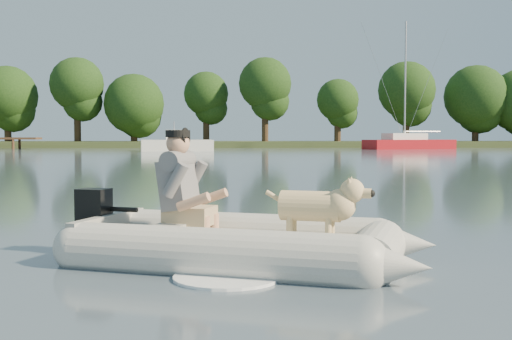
{
  "coord_description": "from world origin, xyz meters",
  "views": [
    {
      "loc": [
        -0.36,
        -6.01,
        1.17
      ],
      "look_at": [
        0.01,
        1.83,
        0.75
      ],
      "focal_mm": 45.0,
      "sensor_mm": 36.0,
      "label": 1
    }
  ],
  "objects": [
    {
      "name": "water",
      "position": [
        0.0,
        0.0,
        0.0
      ],
      "size": [
        160.0,
        160.0,
        0.0
      ],
      "primitive_type": "plane",
      "color": "slate",
      "rests_on": "ground"
    },
    {
      "name": "shore_bank",
      "position": [
        0.0,
        62.0,
        0.25
      ],
      "size": [
        160.0,
        12.0,
        0.7
      ],
      "primitive_type": "cube",
      "color": "#47512D",
      "rests_on": "water"
    },
    {
      "name": "treeline",
      "position": [
        8.59,
        61.06,
        5.3
      ],
      "size": [
        91.1,
        7.35,
        9.27
      ],
      "color": "#332316",
      "rests_on": "shore_bank"
    },
    {
      "name": "dinghy",
      "position": [
        -0.19,
        -0.15,
        0.56
      ],
      "size": [
        5.58,
        4.99,
        1.31
      ],
      "primitive_type": null,
      "rotation": [
        0.0,
        0.0,
        -0.35
      ],
      "color": "#ACACA6",
      "rests_on": "water"
    },
    {
      "name": "man",
      "position": [
        -0.8,
        0.12,
        0.73
      ],
      "size": [
        0.84,
        0.78,
        1.02
      ],
      "primitive_type": null,
      "rotation": [
        0.0,
        0.0,
        -0.35
      ],
      "color": "slate",
      "rests_on": "dinghy"
    },
    {
      "name": "dog",
      "position": [
        0.4,
        -0.31,
        0.49
      ],
      "size": [
        0.93,
        0.59,
        0.59
      ],
      "primitive_type": null,
      "rotation": [
        0.0,
        0.0,
        -0.35
      ],
      "color": "tan",
      "rests_on": "dinghy"
    },
    {
      "name": "outboard_motor",
      "position": [
        -1.67,
        0.38,
        0.29
      ],
      "size": [
        0.46,
        0.39,
        0.74
      ],
      "primitive_type": null,
      "rotation": [
        0.0,
        0.0,
        -0.35
      ],
      "color": "black",
      "rests_on": "dinghy"
    },
    {
      "name": "motorboat",
      "position": [
        -4.12,
        43.65,
        1.09
      ],
      "size": [
        5.94,
        3.01,
        2.4
      ],
      "primitive_type": null,
      "rotation": [
        0.0,
        0.0,
        0.15
      ],
      "color": "white",
      "rests_on": "water"
    },
    {
      "name": "sailboat",
      "position": [
        15.97,
        50.6,
        0.5
      ],
      "size": [
        8.72,
        5.13,
        11.5
      ],
      "rotation": [
        0.0,
        0.0,
        0.34
      ],
      "color": "maroon",
      "rests_on": "water"
    }
  ]
}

